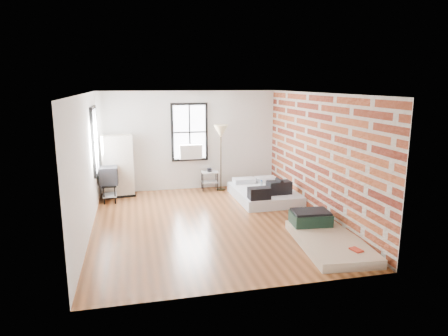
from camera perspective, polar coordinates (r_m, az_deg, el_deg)
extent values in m
plane|color=brown|center=(8.86, -2.01, -7.81)|extent=(6.00, 6.00, 0.00)
cube|color=silver|center=(11.41, -4.95, 3.91)|extent=(5.00, 0.01, 2.80)
cube|color=silver|center=(5.65, 3.73, -4.55)|extent=(5.00, 0.01, 2.80)
cube|color=silver|center=(8.39, -19.09, 0.32)|extent=(0.01, 6.00, 2.80)
cube|color=#9B4824|center=(9.28, 13.26, 1.74)|extent=(0.02, 6.00, 2.80)
cube|color=white|center=(8.33, -2.16, 10.60)|extent=(5.00, 6.00, 0.01)
cube|color=white|center=(11.32, -4.94, 5.12)|extent=(0.90, 0.02, 1.50)
cube|color=black|center=(11.29, -7.40, 5.04)|extent=(0.07, 0.08, 1.64)
cube|color=black|center=(11.42, -2.54, 5.22)|extent=(0.07, 0.08, 1.64)
cube|color=black|center=(11.28, -5.03, 9.10)|extent=(0.90, 0.08, 0.07)
cube|color=black|center=(11.47, -4.88, 1.24)|extent=(0.90, 0.08, 0.07)
cube|color=black|center=(11.31, -4.93, 5.12)|extent=(0.04, 0.02, 1.50)
cube|color=black|center=(11.31, -4.93, 5.12)|extent=(0.90, 0.02, 0.04)
cube|color=silver|center=(11.28, -4.81, 2.38)|extent=(0.62, 0.30, 0.40)
cube|color=white|center=(10.11, -17.89, 3.75)|extent=(0.02, 0.90, 1.50)
cube|color=black|center=(9.64, -18.24, 3.34)|extent=(0.08, 0.07, 1.64)
cube|color=black|center=(10.59, -17.79, 4.11)|extent=(0.08, 0.07, 1.64)
cube|color=black|center=(10.04, -18.30, 8.18)|extent=(0.08, 0.90, 0.07)
cube|color=black|center=(10.25, -17.72, -0.60)|extent=(0.08, 0.90, 0.07)
cube|color=black|center=(10.11, -17.84, 3.75)|extent=(0.02, 0.04, 1.50)
cube|color=black|center=(10.11, -17.84, 3.75)|extent=(0.02, 0.90, 0.04)
cube|color=white|center=(10.61, 5.78, -3.74)|extent=(1.53, 2.06, 0.27)
cube|color=white|center=(11.19, 2.87, -1.80)|extent=(0.60, 0.39, 0.13)
cube|color=white|center=(11.39, 5.97, -1.60)|extent=(0.60, 0.39, 0.13)
cube|color=black|center=(10.17, 7.87, -2.76)|extent=(0.59, 0.35, 0.32)
cylinder|color=black|center=(10.12, 7.90, -1.78)|extent=(0.09, 0.38, 0.09)
cube|color=black|center=(9.67, 5.03, -3.61)|extent=(0.52, 0.33, 0.28)
cylinder|color=silver|center=(10.46, 5.36, -2.53)|extent=(0.07, 0.07, 0.24)
cylinder|color=#1953B4|center=(10.42, 5.37, -1.82)|extent=(0.04, 0.04, 0.03)
cube|color=tan|center=(7.87, 14.89, -10.20)|extent=(1.30, 2.20, 0.17)
cube|color=#153026|center=(8.44, 12.25, -7.05)|extent=(0.82, 0.62, 0.24)
cube|color=black|center=(8.39, 12.30, -6.11)|extent=(0.78, 0.58, 0.04)
cube|color=#A92C1B|center=(7.42, 18.36, -11.04)|extent=(0.19, 0.25, 0.03)
cube|color=black|center=(11.24, -14.73, -3.71)|extent=(0.87, 0.55, 0.06)
cube|color=#F3E4CC|center=(11.05, -14.96, 0.43)|extent=(0.84, 0.51, 1.60)
cylinder|color=black|center=(11.26, -3.03, -2.08)|extent=(0.02, 0.02, 0.52)
cylinder|color=black|center=(11.31, -0.92, -2.00)|extent=(0.02, 0.02, 0.52)
cylinder|color=black|center=(11.57, -3.20, -1.69)|extent=(0.02, 0.02, 0.52)
cylinder|color=black|center=(11.62, -1.15, -1.62)|extent=(0.02, 0.02, 0.52)
cube|color=silver|center=(11.38, -2.08, -0.57)|extent=(0.50, 0.41, 0.02)
cube|color=silver|center=(11.44, -2.07, -1.96)|extent=(0.48, 0.39, 0.02)
cube|color=black|center=(11.36, -2.09, -0.28)|extent=(0.13, 0.18, 0.10)
cylinder|color=black|center=(11.49, -0.44, -3.04)|extent=(0.27, 0.27, 0.03)
cylinder|color=black|center=(11.31, -0.44, 0.96)|extent=(0.03, 0.03, 1.61)
cone|color=tan|center=(11.18, -0.45, 5.27)|extent=(0.40, 0.40, 0.36)
cylinder|color=black|center=(10.51, -16.77, -3.83)|extent=(0.03, 0.03, 0.45)
cylinder|color=black|center=(10.51, -15.30, -3.75)|extent=(0.03, 0.03, 0.45)
cylinder|color=black|center=(11.03, -16.69, -3.08)|extent=(0.03, 0.03, 0.45)
cylinder|color=black|center=(11.03, -15.30, -3.01)|extent=(0.03, 0.03, 0.45)
cube|color=black|center=(10.71, -16.08, -2.25)|extent=(0.38, 0.66, 0.03)
cube|color=silver|center=(10.78, -16.00, -3.64)|extent=(0.36, 0.64, 0.02)
cube|color=black|center=(10.66, -16.16, -1.00)|extent=(0.47, 0.54, 0.45)
cube|color=black|center=(10.65, -14.95, -0.94)|extent=(0.03, 0.43, 0.36)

